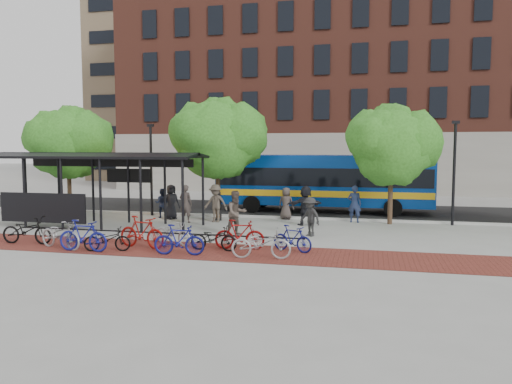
% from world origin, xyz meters
% --- Properties ---
extents(ground, '(160.00, 160.00, 0.00)m').
position_xyz_m(ground, '(0.00, 0.00, 0.00)').
color(ground, '#9E9E99').
rests_on(ground, ground).
extents(asphalt_street, '(160.00, 8.00, 0.01)m').
position_xyz_m(asphalt_street, '(0.00, 8.00, 0.01)').
color(asphalt_street, black).
rests_on(asphalt_street, ground).
extents(curb, '(160.00, 0.25, 0.12)m').
position_xyz_m(curb, '(0.00, 4.00, 0.06)').
color(curb, '#B7B7B2').
rests_on(curb, ground).
extents(brick_strip, '(24.00, 3.00, 0.01)m').
position_xyz_m(brick_strip, '(-2.00, -5.00, 0.00)').
color(brick_strip, maroon).
rests_on(brick_strip, ground).
extents(bike_rack_rail, '(12.00, 0.05, 0.95)m').
position_xyz_m(bike_rack_rail, '(-3.30, -4.10, 0.00)').
color(bike_rack_rail, black).
rests_on(bike_rack_rail, ground).
extents(building_brick, '(55.00, 14.00, 20.00)m').
position_xyz_m(building_brick, '(10.00, 26.00, 10.00)').
color(building_brick, brown).
rests_on(building_brick, ground).
extents(building_tower, '(22.00, 22.00, 30.00)m').
position_xyz_m(building_tower, '(-16.00, 40.00, 15.00)').
color(building_tower, '#7A664C').
rests_on(building_tower, ground).
extents(bus_shelter, '(10.60, 3.07, 3.60)m').
position_xyz_m(bus_shelter, '(-8.13, -0.48, 3.00)').
color(bus_shelter, black).
rests_on(bus_shelter, ground).
extents(tree_a, '(4.90, 4.00, 6.18)m').
position_xyz_m(tree_a, '(-11.91, 3.35, 4.24)').
color(tree_a, '#382619').
rests_on(tree_a, ground).
extents(tree_b, '(5.15, 4.20, 6.47)m').
position_xyz_m(tree_b, '(-2.90, 3.35, 4.46)').
color(tree_b, '#382619').
rests_on(tree_b, ground).
extents(tree_c, '(4.66, 3.80, 5.92)m').
position_xyz_m(tree_c, '(6.09, 3.35, 4.05)').
color(tree_c, '#382619').
rests_on(tree_c, ground).
extents(lamp_post_left, '(0.35, 0.20, 5.12)m').
position_xyz_m(lamp_post_left, '(-7.00, 3.60, 2.75)').
color(lamp_post_left, black).
rests_on(lamp_post_left, ground).
extents(lamp_post_right, '(0.35, 0.20, 5.12)m').
position_xyz_m(lamp_post_right, '(9.00, 3.60, 2.75)').
color(lamp_post_right, black).
rests_on(lamp_post_right, ground).
extents(bus, '(12.53, 3.07, 3.38)m').
position_xyz_m(bus, '(2.26, 7.27, 1.94)').
color(bus, navy).
rests_on(bus, ground).
extents(bike_0, '(2.14, 0.87, 1.10)m').
position_xyz_m(bike_0, '(-8.25, -5.30, 0.55)').
color(bike_0, black).
rests_on(bike_0, ground).
extents(bike_2, '(2.28, 1.39, 1.13)m').
position_xyz_m(bike_2, '(-6.37, -5.84, 0.57)').
color(bike_2, '#959598').
rests_on(bike_2, ground).
extents(bike_3, '(1.96, 0.57, 1.18)m').
position_xyz_m(bike_3, '(-5.26, -6.10, 0.59)').
color(bike_3, navy).
rests_on(bike_3, ground).
extents(bike_4, '(1.81, 1.03, 0.90)m').
position_xyz_m(bike_4, '(-4.42, -5.85, 0.45)').
color(bike_4, black).
rests_on(bike_4, ground).
extents(bike_5, '(2.13, 1.02, 1.23)m').
position_xyz_m(bike_5, '(-3.43, -5.04, 0.62)').
color(bike_5, maroon).
rests_on(bike_5, ground).
extents(bike_6, '(1.96, 1.32, 0.98)m').
position_xyz_m(bike_6, '(-2.54, -4.10, 0.49)').
color(bike_6, '#949496').
rests_on(bike_6, ground).
extents(bike_7, '(1.89, 0.71, 1.11)m').
position_xyz_m(bike_7, '(-1.58, -5.89, 0.55)').
color(bike_7, navy).
rests_on(bike_7, ground).
extents(bike_8, '(1.81, 0.66, 0.95)m').
position_xyz_m(bike_8, '(-0.62, -4.86, 0.47)').
color(bike_8, black).
rests_on(bike_8, ground).
extents(bike_9, '(1.94, 0.78, 1.14)m').
position_xyz_m(bike_9, '(0.26, -4.42, 0.57)').
color(bike_9, maroon).
rests_on(bike_9, ground).
extents(bike_10, '(2.14, 0.96, 1.09)m').
position_xyz_m(bike_10, '(1.39, -5.79, 0.55)').
color(bike_10, '#98989A').
rests_on(bike_10, ground).
extents(bike_11, '(1.69, 1.05, 0.98)m').
position_xyz_m(bike_11, '(2.26, -4.38, 0.49)').
color(bike_11, navy).
rests_on(bike_11, ground).
extents(pedestrian_0, '(1.04, 1.07, 1.85)m').
position_xyz_m(pedestrian_0, '(-5.38, 2.55, 0.92)').
color(pedestrian_0, black).
rests_on(pedestrian_0, ground).
extents(pedestrian_1, '(0.78, 0.58, 1.95)m').
position_xyz_m(pedestrian_1, '(-4.15, 1.48, 0.97)').
color(pedestrian_1, '#423835').
rests_on(pedestrian_1, ground).
extents(pedestrian_2, '(0.88, 0.74, 1.60)m').
position_xyz_m(pedestrian_2, '(-6.05, 2.85, 0.80)').
color(pedestrian_2, '#1A243E').
rests_on(pedestrian_2, ground).
extents(pedestrian_3, '(1.27, 0.74, 1.94)m').
position_xyz_m(pedestrian_3, '(-2.72, 2.00, 0.97)').
color(pedestrian_3, '#4E443A').
rests_on(pedestrian_3, ground).
extents(pedestrian_4, '(0.99, 0.81, 1.58)m').
position_xyz_m(pedestrian_4, '(-2.77, 2.63, 0.79)').
color(pedestrian_4, '#2A2A2A').
rests_on(pedestrian_4, ground).
extents(pedestrian_5, '(1.87, 1.37, 1.95)m').
position_xyz_m(pedestrian_5, '(1.92, 2.01, 0.98)').
color(pedestrian_5, black).
rests_on(pedestrian_5, ground).
extents(pedestrian_6, '(0.92, 0.69, 1.71)m').
position_xyz_m(pedestrian_6, '(0.65, 3.80, 0.85)').
color(pedestrian_6, '#433935').
rests_on(pedestrian_6, ground).
extents(pedestrian_7, '(0.74, 0.53, 1.90)m').
position_xyz_m(pedestrian_7, '(4.25, 3.50, 0.95)').
color(pedestrian_7, navy).
rests_on(pedestrian_7, ground).
extents(pedestrian_8, '(1.20, 1.19, 1.96)m').
position_xyz_m(pedestrian_8, '(-0.66, -1.50, 0.98)').
color(pedestrian_8, '#4E433A').
rests_on(pedestrian_8, ground).
extents(pedestrian_9, '(1.25, 1.16, 1.69)m').
position_xyz_m(pedestrian_9, '(2.50, -0.99, 0.85)').
color(pedestrian_9, '#272727').
rests_on(pedestrian_9, ground).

